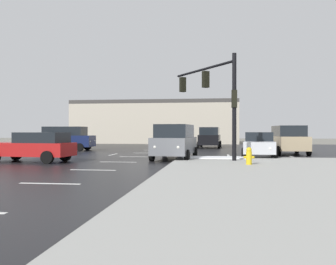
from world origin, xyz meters
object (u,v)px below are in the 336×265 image
Objects in this scene: suv_black at (210,137)px; suv_grey at (175,141)px; sedan_silver at (259,144)px; sedan_red at (34,146)px; suv_tan at (288,139)px; suv_navy at (65,138)px; traffic_signal_mast at (215,91)px; fire_hydrant at (249,156)px.

suv_grey is at bearing 175.99° from suv_black.
suv_grey is at bearing -61.66° from sedan_silver.
suv_tan is (14.78, 8.55, 0.24)m from sedan_red.
suv_tan is (17.86, -2.64, 0.00)m from suv_navy.
suv_black is at bearing -111.56° from sedan_red.
suv_navy is 18.06m from suv_tan.
suv_navy reaches higher than sedan_red.
suv_navy is (-12.68, 8.91, -2.84)m from traffic_signal_mast.
suv_navy is at bearing -124.43° from suv_grey.
suv_black is (9.05, 17.91, 0.24)m from sedan_red.
suv_black is at bearing -33.26° from traffic_signal_mast.
suv_navy reaches higher than fire_hydrant.
fire_hydrant is at bearing -42.88° from suv_navy.
suv_navy and suv_tan have the same top height.
fire_hydrant is at bearing 178.42° from sedan_red.
suv_tan is at bearing -144.72° from sedan_red.
fire_hydrant is 0.16× the size of suv_tan.
sedan_silver is (2.73, 2.67, -3.07)m from traffic_signal_mast.
traffic_signal_mast reaches higher than sedan_red.
suv_navy is 1.00× the size of suv_tan.
suv_tan is (5.19, 6.27, -2.84)m from traffic_signal_mast.
sedan_red is at bearing 155.96° from suv_black.
suv_black is (-2.09, 19.24, 0.55)m from fire_hydrant.
suv_grey is 1.01× the size of suv_tan.
suv_tan is (7.52, 5.67, 0.00)m from suv_grey.
suv_grey is 15.14m from suv_black.
sedan_red is (-12.32, -4.95, 0.00)m from sedan_silver.
traffic_signal_mast is at bearing 79.93° from suv_grey.
sedan_silver is at bearing -80.92° from traffic_signal_mast.
fire_hydrant is at bearing 158.44° from suv_tan.
sedan_silver is at bearing 79.30° from fire_hydrant.
suv_navy reaches higher than sedan_silver.
traffic_signal_mast is at bearing -175.23° from suv_black.
suv_black is at bearing 27.48° from suv_navy.
traffic_signal_mast is 3.72m from suv_grey.
fire_hydrant is 0.16× the size of suv_black.
suv_navy is (-10.34, 8.31, 0.00)m from suv_grey.
traffic_signal_mast is at bearing -39.53° from sedan_silver.
fire_hydrant is at bearing 167.89° from traffic_signal_mast.
sedan_silver and sedan_red have the same top height.
traffic_signal_mast is 1.19× the size of sedan_silver.
sedan_red reaches higher than fire_hydrant.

